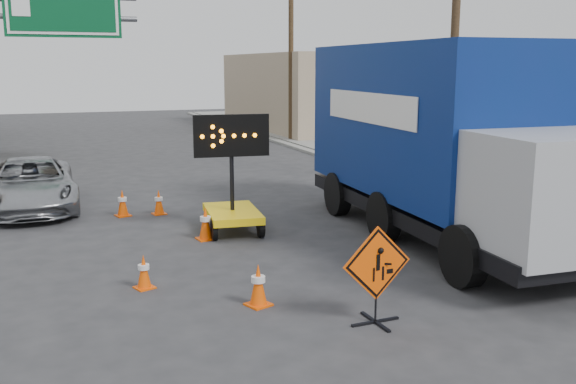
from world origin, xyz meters
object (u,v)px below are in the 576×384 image
arrow_board (232,206)px  box_truck (438,152)px  construction_sign (377,272)px  pickup_truck (31,184)px

arrow_board → box_truck: size_ratio=0.30×
construction_sign → arrow_board: (-0.52, 6.16, -0.19)m
pickup_truck → box_truck: size_ratio=0.53×
arrow_board → construction_sign: bearing=-78.8°
pickup_truck → box_truck: box_truck is taller
box_truck → construction_sign: bearing=-129.8°
construction_sign → box_truck: box_truck is taller
arrow_board → box_truck: 4.95m
pickup_truck → box_truck: bearing=-37.3°
pickup_truck → box_truck: (8.76, -6.47, 1.30)m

